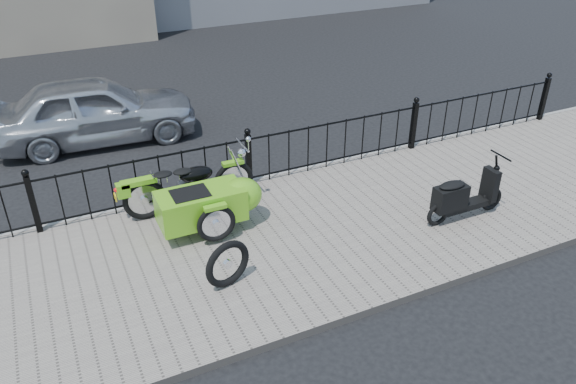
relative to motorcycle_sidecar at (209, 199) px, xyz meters
name	(u,v)px	position (x,y,z in m)	size (l,w,h in m)	color
ground	(280,226)	(1.03, -0.34, -0.59)	(120.00, 120.00, 0.00)	black
sidewalk	(293,239)	(1.03, -0.84, -0.53)	(30.00, 3.80, 0.12)	gray
curb	(247,183)	(1.03, 1.10, -0.53)	(30.00, 0.10, 0.12)	gray
iron_fence	(249,161)	(1.03, 0.96, -0.01)	(14.11, 0.11, 1.08)	black
motorcycle_sidecar	(209,199)	(0.00, 0.00, 0.00)	(2.28, 1.48, 0.98)	black
scooter	(462,197)	(3.65, -1.53, -0.08)	(1.49, 0.43, 1.01)	black
spare_tire	(228,264)	(-0.26, -1.51, -0.13)	(0.69, 0.69, 0.10)	black
sedan_car	(95,110)	(-1.03, 4.28, 0.10)	(1.63, 4.05, 1.38)	silver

